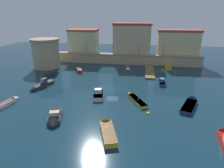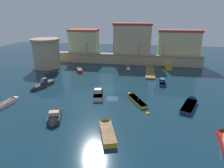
{
  "view_description": "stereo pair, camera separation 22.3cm",
  "coord_description": "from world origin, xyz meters",
  "px_view_note": "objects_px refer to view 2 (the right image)",
  "views": [
    {
      "loc": [
        6.55,
        -40.14,
        15.69
      ],
      "look_at": [
        0.0,
        -0.43,
        1.12
      ],
      "focal_mm": 31.64,
      "sensor_mm": 36.0,
      "label": 1
    },
    {
      "loc": [
        6.77,
        -40.1,
        15.69
      ],
      "look_at": [
        0.0,
        -0.43,
        1.12
      ],
      "focal_mm": 31.64,
      "sensor_mm": 36.0,
      "label": 2
    }
  ],
  "objects_px": {
    "moored_boat_2": "(54,73)",
    "moored_boat_12": "(167,65)",
    "moored_boat_5": "(41,85)",
    "moored_boat_9": "(8,102)",
    "moored_boat_1": "(98,93)",
    "moored_boat_8": "(54,119)",
    "fortress_tower": "(46,53)",
    "quay_lamp_3": "(164,48)",
    "quay_lamp_0": "(87,45)",
    "quay_lamp_2": "(139,48)",
    "moored_boat_0": "(190,104)",
    "mooring_buoy_0": "(148,114)",
    "quay_lamp_1": "(113,46)",
    "moored_boat_4": "(79,69)",
    "moored_boat_10": "(128,68)",
    "moored_boat_7": "(106,129)",
    "moored_boat_11": "(162,81)"
  },
  "relations": [
    {
      "from": "moored_boat_2",
      "to": "moored_boat_12",
      "type": "bearing_deg",
      "value": -44.47
    },
    {
      "from": "moored_boat_5",
      "to": "moored_boat_9",
      "type": "height_order",
      "value": "moored_boat_5"
    },
    {
      "from": "moored_boat_1",
      "to": "moored_boat_8",
      "type": "bearing_deg",
      "value": 147.05
    },
    {
      "from": "fortress_tower",
      "to": "moored_boat_5",
      "type": "bearing_deg",
      "value": -67.91
    },
    {
      "from": "moored_boat_8",
      "to": "moored_boat_12",
      "type": "bearing_deg",
      "value": 132.77
    },
    {
      "from": "quay_lamp_3",
      "to": "moored_boat_9",
      "type": "distance_m",
      "value": 45.09
    },
    {
      "from": "quay_lamp_0",
      "to": "quay_lamp_2",
      "type": "relative_size",
      "value": 1.16
    },
    {
      "from": "quay_lamp_2",
      "to": "moored_boat_8",
      "type": "relative_size",
      "value": 0.57
    },
    {
      "from": "quay_lamp_0",
      "to": "moored_boat_0",
      "type": "relative_size",
      "value": 0.51
    },
    {
      "from": "moored_boat_9",
      "to": "quay_lamp_2",
      "type": "bearing_deg",
      "value": -26.95
    },
    {
      "from": "quay_lamp_3",
      "to": "quay_lamp_2",
      "type": "bearing_deg",
      "value": 180.0
    },
    {
      "from": "moored_boat_8",
      "to": "mooring_buoy_0",
      "type": "distance_m",
      "value": 15.03
    },
    {
      "from": "fortress_tower",
      "to": "quay_lamp_1",
      "type": "height_order",
      "value": "fortress_tower"
    },
    {
      "from": "moored_boat_4",
      "to": "moored_boat_12",
      "type": "distance_m",
      "value": 26.81
    },
    {
      "from": "moored_boat_4",
      "to": "mooring_buoy_0",
      "type": "height_order",
      "value": "moored_boat_4"
    },
    {
      "from": "quay_lamp_2",
      "to": "moored_boat_5",
      "type": "distance_m",
      "value": 32.39
    },
    {
      "from": "moored_boat_5",
      "to": "mooring_buoy_0",
      "type": "height_order",
      "value": "moored_boat_5"
    },
    {
      "from": "moored_boat_10",
      "to": "moored_boat_0",
      "type": "bearing_deg",
      "value": 22.97
    },
    {
      "from": "moored_boat_7",
      "to": "moored_boat_8",
      "type": "xyz_separation_m",
      "value": [
        -8.48,
        1.35,
        0.02
      ]
    },
    {
      "from": "quay_lamp_3",
      "to": "mooring_buoy_0",
      "type": "distance_m",
      "value": 33.83
    },
    {
      "from": "quay_lamp_0",
      "to": "moored_boat_10",
      "type": "height_order",
      "value": "quay_lamp_0"
    },
    {
      "from": "moored_boat_5",
      "to": "moored_boat_9",
      "type": "bearing_deg",
      "value": 5.04
    },
    {
      "from": "fortress_tower",
      "to": "quay_lamp_3",
      "type": "bearing_deg",
      "value": 13.27
    },
    {
      "from": "quay_lamp_1",
      "to": "quay_lamp_2",
      "type": "bearing_deg",
      "value": 0.0
    },
    {
      "from": "quay_lamp_0",
      "to": "moored_boat_5",
      "type": "xyz_separation_m",
      "value": [
        -3.42,
        -24.6,
        -5.18
      ]
    },
    {
      "from": "quay_lamp_2",
      "to": "moored_boat_10",
      "type": "height_order",
      "value": "quay_lamp_2"
    },
    {
      "from": "moored_boat_0",
      "to": "moored_boat_12",
      "type": "height_order",
      "value": "moored_boat_12"
    },
    {
      "from": "moored_boat_5",
      "to": "moored_boat_9",
      "type": "relative_size",
      "value": 1.12
    },
    {
      "from": "quay_lamp_1",
      "to": "moored_boat_1",
      "type": "height_order",
      "value": "quay_lamp_1"
    },
    {
      "from": "moored_boat_9",
      "to": "moored_boat_11",
      "type": "bearing_deg",
      "value": -53.92
    },
    {
      "from": "quay_lamp_0",
      "to": "quay_lamp_3",
      "type": "xyz_separation_m",
      "value": [
        24.58,
        -0.0,
        -0.35
      ]
    },
    {
      "from": "moored_boat_0",
      "to": "moored_boat_5",
      "type": "relative_size",
      "value": 1.03
    },
    {
      "from": "moored_boat_4",
      "to": "quay_lamp_3",
      "type": "bearing_deg",
      "value": -93.89
    },
    {
      "from": "quay_lamp_0",
      "to": "quay_lamp_1",
      "type": "xyz_separation_m",
      "value": [
        8.85,
        -0.0,
        -0.05
      ]
    },
    {
      "from": "fortress_tower",
      "to": "moored_boat_8",
      "type": "relative_size",
      "value": 1.49
    },
    {
      "from": "moored_boat_12",
      "to": "moored_boat_11",
      "type": "bearing_deg",
      "value": 168.6
    },
    {
      "from": "fortress_tower",
      "to": "moored_boat_10",
      "type": "distance_m",
      "value": 24.77
    },
    {
      "from": "moored_boat_1",
      "to": "moored_boat_10",
      "type": "bearing_deg",
      "value": -23.39
    },
    {
      "from": "moored_boat_4",
      "to": "moored_boat_0",
      "type": "bearing_deg",
      "value": -151.39
    },
    {
      "from": "quay_lamp_0",
      "to": "moored_boat_8",
      "type": "relative_size",
      "value": 0.66
    },
    {
      "from": "moored_boat_1",
      "to": "moored_boat_11",
      "type": "height_order",
      "value": "moored_boat_1"
    },
    {
      "from": "quay_lamp_1",
      "to": "moored_boat_7",
      "type": "height_order",
      "value": "quay_lamp_1"
    },
    {
      "from": "quay_lamp_1",
      "to": "moored_boat_9",
      "type": "relative_size",
      "value": 0.57
    },
    {
      "from": "fortress_tower",
      "to": "moored_boat_10",
      "type": "bearing_deg",
      "value": 3.94
    },
    {
      "from": "quay_lamp_1",
      "to": "quay_lamp_3",
      "type": "bearing_deg",
      "value": 0.0
    },
    {
      "from": "moored_boat_4",
      "to": "moored_boat_8",
      "type": "relative_size",
      "value": 0.84
    },
    {
      "from": "moored_boat_4",
      "to": "moored_boat_7",
      "type": "bearing_deg",
      "value": 177.85
    },
    {
      "from": "quay_lamp_3",
      "to": "moored_boat_12",
      "type": "distance_m",
      "value": 5.34
    },
    {
      "from": "moored_boat_4",
      "to": "moored_boat_10",
      "type": "height_order",
      "value": "moored_boat_10"
    },
    {
      "from": "moored_boat_4",
      "to": "moored_boat_12",
      "type": "xyz_separation_m",
      "value": [
        25.29,
        8.9,
        0.01
      ]
    }
  ]
}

